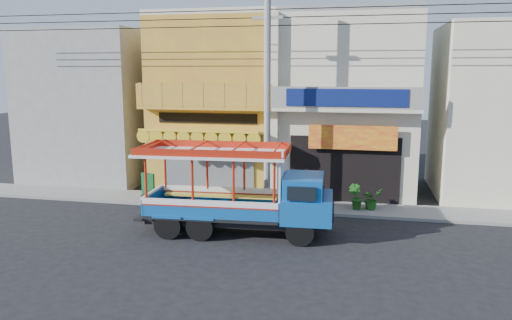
{
  "coord_description": "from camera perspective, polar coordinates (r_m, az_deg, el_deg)",
  "views": [
    {
      "loc": [
        2.62,
        -15.98,
        5.58
      ],
      "look_at": [
        -1.28,
        2.5,
        2.22
      ],
      "focal_mm": 35.0,
      "sensor_mm": 36.0,
      "label": 1
    }
  ],
  "objects": [
    {
      "name": "filler_building_left",
      "position": [
        27.64,
        -17.72,
        5.92
      ],
      "size": [
        6.0,
        6.0,
        7.6
      ],
      "primitive_type": "cube",
      "color": "gray",
      "rests_on": "ground"
    },
    {
      "name": "green_sign",
      "position": [
        22.39,
        -12.22,
        -3.05
      ],
      "size": [
        0.7,
        0.51,
        1.09
      ],
      "color": "black",
      "rests_on": "sidewalk"
    },
    {
      "name": "filler_building_right",
      "position": [
        24.88,
        26.86,
        4.9
      ],
      "size": [
        6.0,
        6.0,
        7.6
      ],
      "primitive_type": "cube",
      "color": "beige",
      "rests_on": "ground"
    },
    {
      "name": "shophouse_right",
      "position": [
        24.0,
        10.49,
        6.4
      ],
      "size": [
        6.0,
        6.75,
        8.24
      ],
      "color": "beige",
      "rests_on": "ground"
    },
    {
      "name": "potted_plant_b",
      "position": [
        20.41,
        11.31,
        -4.16
      ],
      "size": [
        0.7,
        0.65,
        1.02
      ],
      "primitive_type": "imported",
      "rotation": [
        0.0,
        0.0,
        2.68
      ],
      "color": "#1C5418",
      "rests_on": "sidewalk"
    },
    {
      "name": "songthaew_truck",
      "position": [
        17.1,
        -0.63,
        -3.72
      ],
      "size": [
        6.76,
        2.52,
        3.11
      ],
      "color": "black",
      "rests_on": "ground"
    },
    {
      "name": "potted_plant_a",
      "position": [
        20.58,
        13.05,
        -4.32
      ],
      "size": [
        1.03,
        1.03,
        0.87
      ],
      "primitive_type": "imported",
      "rotation": [
        0.0,
        0.0,
        0.77
      ],
      "color": "#1C5418",
      "rests_on": "sidewalk"
    },
    {
      "name": "utility_pole",
      "position": [
        19.6,
        1.74,
        8.48
      ],
      "size": [
        28.0,
        0.26,
        9.0
      ],
      "color": "gray",
      "rests_on": "ground"
    },
    {
      "name": "party_pilaster",
      "position": [
        21.2,
        2.08,
        5.81
      ],
      "size": [
        0.35,
        0.3,
        8.0
      ],
      "primitive_type": "cube",
      "color": "beige",
      "rests_on": "ground"
    },
    {
      "name": "sidewalk",
      "position": [
        20.9,
        4.32,
        -5.26
      ],
      "size": [
        30.0,
        2.0,
        0.12
      ],
      "primitive_type": "cube",
      "color": "slate",
      "rests_on": "ground"
    },
    {
      "name": "ground",
      "position": [
        17.13,
        2.51,
        -8.93
      ],
      "size": [
        90.0,
        90.0,
        0.0
      ],
      "primitive_type": "plane",
      "color": "black",
      "rests_on": "ground"
    },
    {
      "name": "shophouse_left",
      "position": [
        24.89,
        -3.54,
        6.68
      ],
      "size": [
        6.0,
        7.5,
        8.24
      ],
      "color": "gold",
      "rests_on": "ground"
    }
  ]
}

